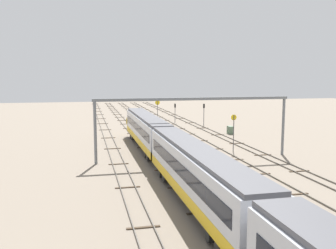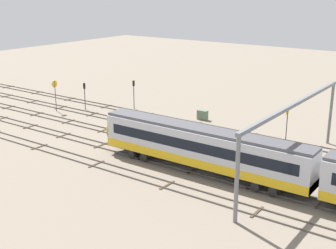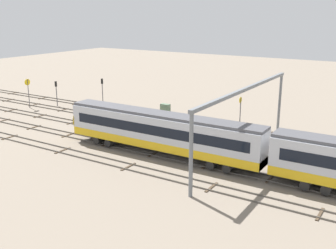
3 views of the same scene
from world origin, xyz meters
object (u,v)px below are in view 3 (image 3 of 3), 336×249
speed_sign_mid_trackside (28,88)px  signal_light_trackside_approach (56,90)px  overhead_gantry (246,101)px  speed_sign_near_foreground (240,112)px  relay_cabinet (165,108)px  signal_light_trackside_departure (102,88)px

speed_sign_mid_trackside → signal_light_trackside_approach: speed_sign_mid_trackside is taller
overhead_gantry → speed_sign_near_foreground: (3.34, -6.71, -3.03)m
signal_light_trackside_approach → relay_cabinet: bearing=-162.1°
speed_sign_mid_trackside → signal_light_trackside_departure: size_ratio=1.07×
speed_sign_mid_trackside → signal_light_trackside_departure: speed_sign_mid_trackside is taller
overhead_gantry → speed_sign_near_foreground: 8.08m
speed_sign_near_foreground → signal_light_trackside_departure: bearing=-9.5°
speed_sign_mid_trackside → relay_cabinet: speed_sign_mid_trackside is taller
overhead_gantry → relay_cabinet: bearing=-33.9°
signal_light_trackside_approach → relay_cabinet: (-18.38, -5.95, -2.12)m
speed_sign_near_foreground → signal_light_trackside_departure: speed_sign_near_foreground is taller
speed_sign_mid_trackside → signal_light_trackside_approach: bearing=-129.9°
signal_light_trackside_approach → signal_light_trackside_departure: signal_light_trackside_departure is taller
signal_light_trackside_departure → signal_light_trackside_approach: bearing=38.4°
signal_light_trackside_departure → relay_cabinet: (-12.25, -1.10, -2.32)m
overhead_gantry → signal_light_trackside_departure: (30.69, -11.29, -3.29)m
overhead_gantry → signal_light_trackside_approach: bearing=-9.9°
signal_light_trackside_departure → overhead_gantry: bearing=159.8°
speed_sign_near_foreground → relay_cabinet: speed_sign_near_foreground is taller
speed_sign_mid_trackside → relay_cabinet: size_ratio=3.18×
speed_sign_near_foreground → speed_sign_mid_trackside: speed_sign_near_foreground is taller
signal_light_trackside_approach → signal_light_trackside_departure: bearing=-141.6°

